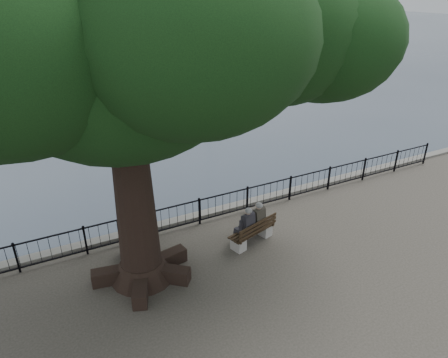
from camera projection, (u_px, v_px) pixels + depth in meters
harbor at (218, 222)px, 15.67m from camera, size 260.00×260.00×1.20m
railing at (224, 204)px, 14.81m from camera, size 22.06×0.06×1.00m
bench at (253, 234)px, 13.44m from camera, size 1.85×0.99×0.93m
person_left at (245, 227)px, 13.17m from camera, size 0.56×0.80×1.48m
person_right at (255, 222)px, 13.48m from camera, size 0.56×0.80×1.48m
tree at (156, 27)px, 9.48m from camera, size 13.02×9.09×10.63m
lion_monument at (75, 41)px, 53.31m from camera, size 5.75×5.75×8.55m
sailboat_b at (72, 108)px, 30.88m from camera, size 3.27×6.00×12.02m
sailboat_c at (206, 113)px, 29.59m from camera, size 3.23×5.21×10.84m
sailboat_d at (181, 84)px, 38.63m from camera, size 2.30×4.83×7.89m
sailboat_f at (105, 84)px, 38.29m from camera, size 3.47×6.35×13.17m
sailboat_g at (159, 67)px, 46.48m from camera, size 3.26×4.97×8.89m
far_shore at (166, 10)px, 85.77m from camera, size 30.00×8.60×9.18m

